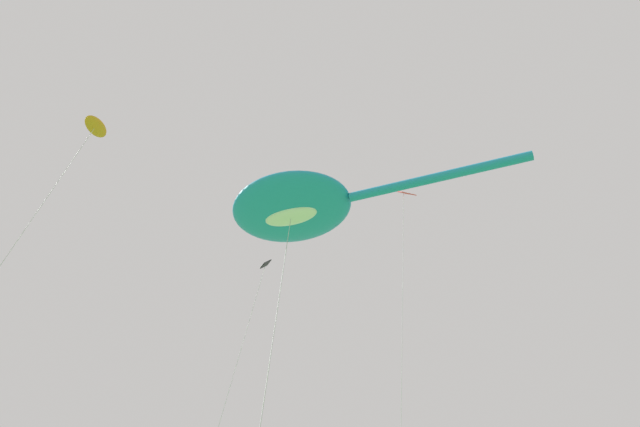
{
  "coord_description": "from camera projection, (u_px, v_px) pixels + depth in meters",
  "views": [
    {
      "loc": [
        -9.18,
        4.49,
        1.31
      ],
      "look_at": [
        1.26,
        9.42,
        12.66
      ],
      "focal_mm": 31.18,
      "sensor_mm": 36.0,
      "label": 1
    }
  ],
  "objects": [
    {
      "name": "big_show_kite",
      "position": [
        297.0,
        207.0,
        23.37
      ],
      "size": [
        6.75,
        12.56,
        18.43
      ],
      "rotation": [
        0.0,
        0.0,
        1.7
      ],
      "color": "#1E8CBF",
      "rests_on": "ground"
    },
    {
      "name": "small_kite_triangle_green",
      "position": [
        94.0,
        129.0,
        23.45
      ],
      "size": [
        2.94,
        0.86,
        20.77
      ],
      "rotation": [
        0.0,
        0.0,
        0.1
      ],
      "color": "orange",
      "rests_on": "ground"
    },
    {
      "name": "small_kite_delta_white",
      "position": [
        252.0,
        311.0,
        26.78
      ],
      "size": [
        2.69,
        2.31,
        20.01
      ],
      "rotation": [
        0.0,
        0.0,
        2.53
      ],
      "color": "black",
      "rests_on": "ground"
    },
    {
      "name": "small_kite_stunt_black",
      "position": [
        403.0,
        210.0,
        31.44
      ],
      "size": [
        2.61,
        2.97,
        25.5
      ],
      "rotation": [
        0.0,
        0.0,
        -1.99
      ],
      "color": "red",
      "rests_on": "ground"
    }
  ]
}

